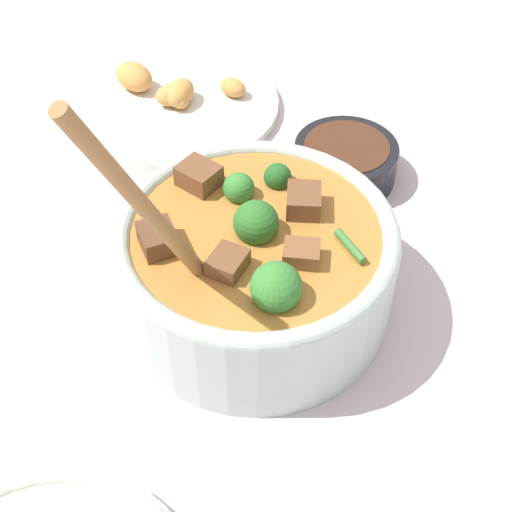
{
  "coord_description": "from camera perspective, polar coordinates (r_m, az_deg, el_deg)",
  "views": [
    {
      "loc": [
        0.23,
        0.34,
        0.5
      ],
      "look_at": [
        0.0,
        0.0,
        0.06
      ],
      "focal_mm": 50.0,
      "sensor_mm": 36.0,
      "label": 1
    }
  ],
  "objects": [
    {
      "name": "stew_bowl",
      "position": [
        0.61,
        -0.04,
        -0.46
      ],
      "size": [
        0.27,
        0.24,
        0.28
      ],
      "color": "#B2C6BC",
      "rests_on": "ground_plane"
    },
    {
      "name": "ground_plane",
      "position": [
        0.65,
        0.0,
        -3.8
      ],
      "size": [
        4.0,
        4.0,
        0.0
      ],
      "primitive_type": "plane",
      "color": "silver"
    },
    {
      "name": "food_plate",
      "position": [
        0.88,
        -6.43,
        12.15
      ],
      "size": [
        0.24,
        0.24,
        0.04
      ],
      "color": "silver",
      "rests_on": "ground_plane"
    },
    {
      "name": "condiment_bowl",
      "position": [
        0.77,
        7.16,
        7.64
      ],
      "size": [
        0.11,
        0.11,
        0.04
      ],
      "color": "black",
      "rests_on": "ground_plane"
    }
  ]
}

